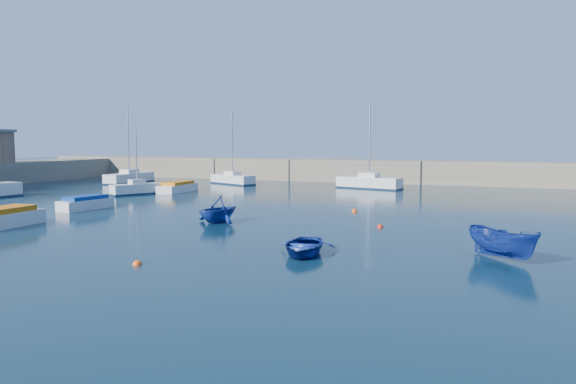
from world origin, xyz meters
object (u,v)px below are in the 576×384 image
(sailboat_3, at_px, (137,189))
(sailboat_6, at_px, (369,182))
(motorboat_0, at_px, (0,218))
(dinghy_center, at_px, (303,246))
(sailboat_4, at_px, (129,177))
(motorboat_1, at_px, (86,203))
(dinghy_left, at_px, (218,209))
(motorboat_2, at_px, (178,187))
(dinghy_right, at_px, (503,243))
(sailboat_5, at_px, (233,179))

(sailboat_3, xyz_separation_m, sailboat_6, (18.32, 13.77, 0.11))
(motorboat_0, distance_m, dinghy_center, 18.68)
(sailboat_4, xyz_separation_m, motorboat_1, (12.48, -21.57, -0.16))
(sailboat_4, height_order, dinghy_left, sailboat_4)
(sailboat_3, relative_size, motorboat_0, 1.25)
(sailboat_3, height_order, motorboat_2, sailboat_3)
(sailboat_3, bearing_deg, dinghy_right, -1.99)
(sailboat_5, xyz_separation_m, motorboat_1, (0.53, -24.26, -0.12))
(motorboat_0, height_order, dinghy_center, motorboat_0)
(sailboat_4, bearing_deg, sailboat_3, -48.41)
(sailboat_3, bearing_deg, motorboat_2, 84.83)
(sailboat_6, height_order, motorboat_2, sailboat_6)
(sailboat_5, xyz_separation_m, motorboat_0, (1.77, -32.69, -0.05))
(dinghy_center, relative_size, dinghy_right, 0.99)
(dinghy_left, bearing_deg, dinghy_center, -24.49)
(sailboat_4, bearing_deg, sailboat_5, 14.62)
(sailboat_3, xyz_separation_m, motorboat_2, (2.15, 3.37, -0.07))
(sailboat_4, bearing_deg, motorboat_0, -63.50)
(dinghy_left, distance_m, dinghy_right, 16.85)
(sailboat_5, relative_size, dinghy_center, 2.28)
(motorboat_0, distance_m, motorboat_2, 22.39)
(dinghy_right, bearing_deg, sailboat_5, 83.64)
(sailboat_6, height_order, dinghy_right, sailboat_6)
(dinghy_right, bearing_deg, sailboat_3, 101.96)
(sailboat_4, distance_m, dinghy_left, 34.13)
(sailboat_5, height_order, dinghy_center, sailboat_5)
(sailboat_3, xyz_separation_m, sailboat_4, (-9.21, 11.10, 0.08))
(dinghy_center, bearing_deg, dinghy_left, 129.25)
(sailboat_5, distance_m, dinghy_center, 39.23)
(sailboat_6, bearing_deg, motorboat_1, 161.76)
(sailboat_6, relative_size, dinghy_right, 2.49)
(motorboat_0, relative_size, dinghy_right, 1.44)
(motorboat_0, distance_m, motorboat_1, 8.52)
(sailboat_4, relative_size, sailboat_5, 1.12)
(sailboat_5, bearing_deg, motorboat_0, -151.43)
(sailboat_3, bearing_deg, sailboat_4, 157.08)
(motorboat_0, xyz_separation_m, dinghy_left, (10.70, 6.16, 0.28))
(dinghy_right, bearing_deg, dinghy_center, 145.34)
(sailboat_4, bearing_deg, motorboat_2, -32.32)
(sailboat_3, height_order, sailboat_4, sailboat_4)
(motorboat_0, bearing_deg, sailboat_6, 66.17)
(sailboat_3, xyz_separation_m, dinghy_center, (23.18, -19.68, -0.18))
(sailboat_6, relative_size, motorboat_0, 1.73)
(sailboat_5, distance_m, motorboat_1, 24.27)
(sailboat_4, xyz_separation_m, motorboat_2, (11.36, -7.73, -0.15))
(motorboat_1, relative_size, dinghy_left, 1.37)
(sailboat_3, relative_size, motorboat_2, 1.29)
(motorboat_0, relative_size, dinghy_left, 1.66)
(sailboat_5, height_order, motorboat_0, sailboat_5)
(dinghy_center, bearing_deg, sailboat_3, 130.01)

